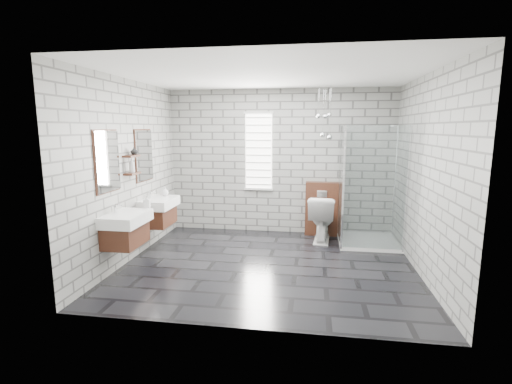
% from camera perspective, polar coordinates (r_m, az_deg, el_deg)
% --- Properties ---
extents(floor, '(4.20, 3.60, 0.02)m').
position_cam_1_polar(floor, '(5.58, 1.85, -11.17)').
color(floor, black).
rests_on(floor, ground).
extents(ceiling, '(4.20, 3.60, 0.02)m').
position_cam_1_polar(ceiling, '(5.26, 2.03, 17.72)').
color(ceiling, white).
rests_on(ceiling, wall_back).
extents(wall_back, '(4.20, 0.02, 2.70)m').
position_cam_1_polar(wall_back, '(7.04, 3.68, 4.60)').
color(wall_back, '#9C9B96').
rests_on(wall_back, floor).
extents(wall_front, '(4.20, 0.02, 2.70)m').
position_cam_1_polar(wall_front, '(3.48, -1.58, -0.75)').
color(wall_front, '#9C9B96').
rests_on(wall_front, floor).
extents(wall_left, '(0.02, 3.60, 2.70)m').
position_cam_1_polar(wall_left, '(5.88, -18.98, 3.06)').
color(wall_left, '#9C9B96').
rests_on(wall_left, floor).
extents(wall_right, '(0.02, 3.60, 2.70)m').
position_cam_1_polar(wall_right, '(5.42, 24.68, 2.17)').
color(wall_right, '#9C9B96').
rests_on(wall_right, floor).
extents(vanity_left, '(0.47, 0.70, 1.57)m').
position_cam_1_polar(vanity_left, '(5.35, -19.72, -4.07)').
color(vanity_left, '#492516').
rests_on(vanity_left, wall_left).
extents(vanity_right, '(0.47, 0.70, 1.57)m').
position_cam_1_polar(vanity_right, '(6.31, -15.04, -1.77)').
color(vanity_right, '#492516').
rests_on(vanity_right, wall_left).
extents(shelf_lower, '(0.14, 0.30, 0.03)m').
position_cam_1_polar(shelf_lower, '(5.80, -18.49, 2.71)').
color(shelf_lower, '#492516').
rests_on(shelf_lower, wall_left).
extents(shelf_upper, '(0.14, 0.30, 0.03)m').
position_cam_1_polar(shelf_upper, '(5.78, -18.63, 5.27)').
color(shelf_upper, '#492516').
rests_on(shelf_upper, wall_left).
extents(window, '(0.56, 0.05, 1.48)m').
position_cam_1_polar(window, '(7.04, 0.41, 6.26)').
color(window, white).
rests_on(window, wall_back).
extents(cistern_panel, '(0.60, 0.20, 1.00)m').
position_cam_1_polar(cistern_panel, '(7.03, 10.03, -2.54)').
color(cistern_panel, '#492516').
rests_on(cistern_panel, floor).
extents(flush_plate, '(0.18, 0.01, 0.12)m').
position_cam_1_polar(flush_plate, '(6.87, 10.12, -0.28)').
color(flush_plate, silver).
rests_on(flush_plate, cistern_panel).
extents(shower_enclosure, '(1.00, 1.00, 2.03)m').
position_cam_1_polar(shower_enclosure, '(6.59, 16.25, -3.60)').
color(shower_enclosure, white).
rests_on(shower_enclosure, floor).
extents(pendant_cluster, '(0.29, 0.20, 0.91)m').
position_cam_1_polar(pendant_cluster, '(6.53, 10.56, 10.33)').
color(pendant_cluster, silver).
rests_on(pendant_cluster, ceiling).
extents(toilet, '(0.52, 0.83, 0.82)m').
position_cam_1_polar(toilet, '(6.70, 10.07, -3.97)').
color(toilet, white).
rests_on(toilet, floor).
extents(soap_bottle_a, '(0.10, 0.10, 0.19)m').
position_cam_1_polar(soap_bottle_a, '(5.58, -16.44, -1.38)').
color(soap_bottle_a, '#B2B2B2').
rests_on(soap_bottle_a, vanity_left).
extents(soap_bottle_b, '(0.13, 0.13, 0.16)m').
position_cam_1_polar(soap_bottle_b, '(6.48, -13.85, 0.12)').
color(soap_bottle_b, '#B2B2B2').
rests_on(soap_bottle_b, vanity_right).
extents(soap_bottle_c, '(0.09, 0.09, 0.22)m').
position_cam_1_polar(soap_bottle_c, '(5.76, -18.56, 3.90)').
color(soap_bottle_c, '#B2B2B2').
rests_on(soap_bottle_c, shelf_lower).
extents(vase, '(0.14, 0.14, 0.11)m').
position_cam_1_polar(vase, '(5.84, -18.24, 6.03)').
color(vase, '#B2B2B2').
rests_on(vase, shelf_upper).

